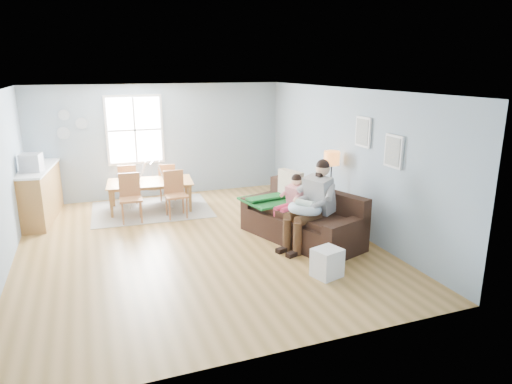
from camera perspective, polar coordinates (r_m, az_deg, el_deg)
name	(u,v)px	position (r m, az deg, el deg)	size (l,w,h in m)	color
room	(192,108)	(7.76, -8.06, 10.41)	(8.40, 9.40, 3.90)	olive
window	(135,130)	(11.16, -14.93, 7.51)	(1.32, 0.08, 1.62)	white
pictures	(378,141)	(8.09, 14.96, 6.15)	(0.05, 1.34, 0.74)	white
wall_plates	(70,125)	(11.09, -22.27, 7.79)	(0.67, 0.02, 0.66)	#8B99A7
sofa	(304,222)	(8.42, 5.96, -3.71)	(1.70, 2.52, 0.94)	black
green_throw	(272,200)	(8.82, 2.01, -0.98)	(1.05, 0.91, 0.04)	#145920
beige_pillow	(291,185)	(8.85, 4.34, 0.84)	(0.16, 0.58, 0.58)	#BAAB8E
father	(312,202)	(7.96, 7.04, -1.21)	(1.16, 0.78, 1.53)	#9C9B9E
nursing_pillow	(305,209)	(7.86, 6.12, -2.10)	(0.59, 0.59, 0.16)	silver
infant	(303,203)	(7.86, 5.92, -1.42)	(0.30, 0.39, 0.15)	silver
toddler	(292,196)	(8.38, 4.54, -0.45)	(0.64, 0.48, 0.95)	silver
floor_lamp	(332,164)	(9.01, 9.42, 3.42)	(0.30, 0.30, 1.50)	black
storage_cube	(327,263)	(7.03, 8.83, -8.74)	(0.48, 0.45, 0.44)	white
rug	(152,209)	(10.43, -12.90, -2.14)	(2.54, 1.93, 0.01)	#9A968D
dining_table	(151,196)	(10.35, -13.00, -0.47)	(1.83, 1.02, 0.64)	brown
chair_sw	(130,194)	(9.66, -15.44, -0.25)	(0.46, 0.46, 0.99)	#9C6535
chair_se	(175,191)	(9.73, -10.10, 0.16)	(0.45, 0.45, 0.98)	#9C6535
chair_nw	(128,182)	(10.88, -15.76, 1.25)	(0.44, 0.44, 0.93)	#9C6535
chair_ne	(167,180)	(10.95, -11.04, 1.51)	(0.47, 0.47, 0.90)	#9C6535
counter	(39,193)	(10.41, -25.48, -0.15)	(0.84, 2.03, 1.10)	brown
monitor	(31,163)	(9.90, -26.30, 3.32)	(0.43, 0.41, 0.35)	#A6A6AB
baby_swing	(153,185)	(10.77, -12.74, 0.81)	(1.18, 1.19, 0.98)	#A6A6AB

